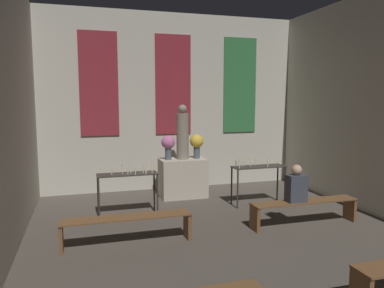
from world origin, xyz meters
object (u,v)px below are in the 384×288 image
(candle_rack_left, at_px, (128,180))
(pew_back_right, at_px, (304,207))
(statue, at_px, (183,134))
(flower_vase_right, at_px, (197,143))
(pew_back_left, at_px, (127,224))
(candle_rack_right, at_px, (258,172))
(flower_vase_left, at_px, (168,144))
(person_seated, at_px, (296,186))
(altar, at_px, (183,178))

(candle_rack_left, height_order, pew_back_right, candle_rack_left)
(statue, distance_m, flower_vase_right, 0.43)
(pew_back_left, bearing_deg, candle_rack_right, 26.15)
(flower_vase_left, distance_m, flower_vase_right, 0.72)
(statue, bearing_deg, pew_back_right, -57.98)
(candle_rack_left, bearing_deg, person_seated, -27.54)
(candle_rack_left, distance_m, candle_rack_right, 2.93)
(flower_vase_left, bearing_deg, altar, 0.00)
(candle_rack_left, relative_size, pew_back_right, 0.58)
(statue, distance_m, candle_rack_right, 2.02)
(statue, height_order, flower_vase_right, statue)
(altar, xyz_separation_m, pew_back_left, (-1.67, -2.67, -0.12))
(flower_vase_left, bearing_deg, candle_rack_left, -134.29)
(flower_vase_left, height_order, flower_vase_right, same)
(pew_back_left, relative_size, person_seated, 3.02)
(altar, xyz_separation_m, flower_vase_left, (-0.36, 0.00, 0.84))
(statue, xyz_separation_m, candle_rack_left, (-1.47, -1.14, -0.80))
(pew_back_right, relative_size, person_seated, 3.02)
(statue, bearing_deg, person_seated, -61.08)
(flower_vase_right, bearing_deg, pew_back_left, -127.21)
(candle_rack_left, distance_m, pew_back_left, 1.60)
(flower_vase_left, xyz_separation_m, candle_rack_left, (-1.11, -1.14, -0.57))
(altar, height_order, pew_back_left, altar)
(altar, height_order, statue, statue)
(flower_vase_left, distance_m, pew_back_left, 3.13)
(altar, relative_size, pew_back_left, 0.52)
(statue, xyz_separation_m, flower_vase_right, (0.36, 0.00, -0.23))
(candle_rack_right, height_order, pew_back_right, candle_rack_right)
(person_seated, bearing_deg, candle_rack_left, 152.46)
(pew_back_right, height_order, person_seated, person_seated)
(flower_vase_right, distance_m, candle_rack_left, 2.22)
(pew_back_left, bearing_deg, flower_vase_left, 63.83)
(altar, relative_size, pew_back_right, 0.52)
(flower_vase_left, xyz_separation_m, flower_vase_right, (0.72, 0.00, 0.00))
(statue, height_order, person_seated, statue)
(altar, relative_size, flower_vase_right, 1.89)
(flower_vase_right, bearing_deg, altar, 180.00)
(flower_vase_left, bearing_deg, statue, 0.00)
(flower_vase_right, relative_size, pew_back_left, 0.28)
(statue, height_order, pew_back_left, statue)
(altar, xyz_separation_m, candle_rack_right, (1.46, -1.13, 0.27))
(flower_vase_right, relative_size, candle_rack_right, 0.48)
(pew_back_right, bearing_deg, candle_rack_right, 97.81)
(altar, height_order, candle_rack_left, candle_rack_left)
(statue, bearing_deg, pew_back_left, -122.02)
(pew_back_right, bearing_deg, candle_rack_left, 153.93)
(flower_vase_left, height_order, person_seated, flower_vase_left)
(pew_back_left, xyz_separation_m, pew_back_right, (3.34, 0.00, 0.00))
(person_seated, bearing_deg, pew_back_right, 0.00)
(flower_vase_left, relative_size, flower_vase_right, 1.00)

